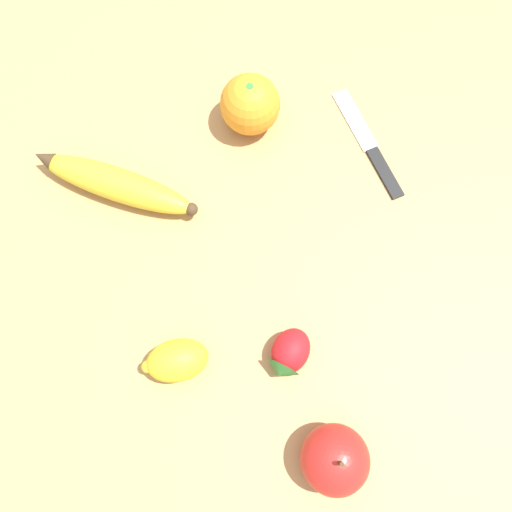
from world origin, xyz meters
TOP-DOWN VIEW (x-y plane):
  - ground_plane at (0.00, 0.00)m, footprint 3.00×3.00m
  - banana at (-0.07, 0.16)m, footprint 0.11×0.21m
  - orange at (0.12, 0.09)m, footprint 0.08×0.08m
  - strawberry at (-0.10, -0.14)m, footprint 0.07×0.05m
  - apple at (-0.15, -0.25)m, footprint 0.07×0.07m
  - lemon at (-0.18, -0.05)m, footprint 0.09×0.08m
  - paring_knife at (0.19, -0.05)m, footprint 0.09×0.16m

SIDE VIEW (x-z plane):
  - ground_plane at x=0.00m, z-range 0.00..0.00m
  - paring_knife at x=0.19m, z-range 0.00..0.01m
  - banana at x=-0.07m, z-range 0.00..0.04m
  - strawberry at x=-0.10m, z-range 0.00..0.04m
  - lemon at x=-0.18m, z-range 0.00..0.05m
  - apple at x=-0.15m, z-range -0.01..0.07m
  - orange at x=0.12m, z-range 0.00..0.08m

